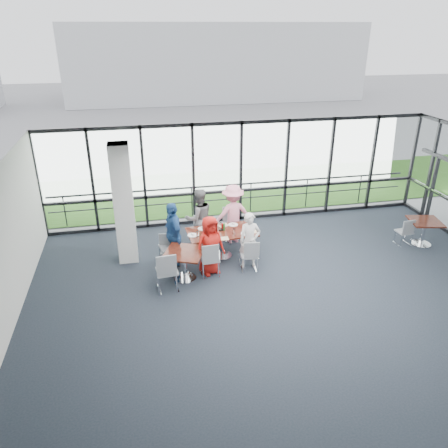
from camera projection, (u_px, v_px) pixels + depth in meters
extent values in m
cube|color=#1C242C|center=(292.00, 307.00, 9.90)|extent=(12.00, 10.00, 0.02)
cube|color=white|center=(303.00, 171.00, 8.56)|extent=(12.00, 10.00, 0.04)
cube|color=white|center=(241.00, 172.00, 13.68)|extent=(12.00, 0.10, 3.20)
cube|color=black|center=(432.00, 189.00, 13.91)|extent=(0.12, 1.60, 2.10)
cube|color=white|center=(124.00, 204.00, 11.22)|extent=(0.50, 0.50, 3.20)
cube|color=gray|center=(212.00, 173.00, 18.80)|extent=(80.00, 70.00, 0.02)
cube|color=#275115|center=(222.00, 188.00, 17.01)|extent=(80.00, 5.00, 0.01)
cube|color=silver|center=(211.00, 60.00, 37.86)|extent=(24.00, 10.00, 6.00)
cylinder|color=#2D2D33|center=(236.00, 198.00, 14.67)|extent=(12.00, 0.06, 0.06)
cube|color=#33110C|center=(222.00, 232.00, 11.75)|extent=(1.90, 1.12, 0.04)
cylinder|color=silver|center=(222.00, 244.00, 11.90)|extent=(0.12, 0.12, 0.71)
cylinder|color=silver|center=(222.00, 255.00, 12.04)|extent=(0.56, 0.56, 0.03)
cube|color=#33110C|center=(184.00, 253.00, 10.68)|extent=(1.21, 1.21, 0.04)
cylinder|color=silver|center=(185.00, 266.00, 10.83)|extent=(0.12, 0.12, 0.71)
cube|color=#33110C|center=(425.00, 221.00, 12.37)|extent=(0.99, 0.99, 0.04)
cylinder|color=silver|center=(423.00, 233.00, 12.53)|extent=(0.12, 0.12, 0.71)
imported|color=#B01611|center=(210.00, 245.00, 10.94)|extent=(0.87, 0.70, 1.55)
imported|color=silver|center=(250.00, 241.00, 11.21)|extent=(0.56, 0.41, 1.52)
imported|color=slate|center=(199.00, 218.00, 12.27)|extent=(0.93, 0.69, 1.72)
imported|color=pink|center=(233.00, 214.00, 12.50)|extent=(1.19, 0.71, 1.74)
imported|color=#234F8C|center=(173.00, 234.00, 11.32)|extent=(0.77, 1.12, 1.74)
cylinder|color=white|center=(206.00, 237.00, 11.38)|extent=(0.24, 0.24, 0.01)
cylinder|color=white|center=(246.00, 233.00, 11.60)|extent=(0.28, 0.28, 0.01)
cylinder|color=white|center=(203.00, 229.00, 11.87)|extent=(0.26, 0.26, 0.01)
cylinder|color=white|center=(233.00, 225.00, 12.11)|extent=(0.27, 0.27, 0.01)
cylinder|color=white|center=(193.00, 235.00, 11.50)|extent=(0.27, 0.27, 0.01)
cylinder|color=white|center=(216.00, 233.00, 11.50)|extent=(0.07, 0.07, 0.14)
cylinder|color=white|center=(234.00, 231.00, 11.56)|extent=(0.07, 0.07, 0.14)
cylinder|color=white|center=(220.00, 225.00, 11.94)|extent=(0.08, 0.08, 0.15)
cylinder|color=white|center=(198.00, 234.00, 11.42)|extent=(0.08, 0.08, 0.15)
cube|color=silver|center=(223.00, 239.00, 11.33)|extent=(0.31, 0.22, 0.00)
cube|color=silver|center=(251.00, 232.00, 11.72)|extent=(0.31, 0.25, 0.00)
cube|color=silver|center=(223.00, 225.00, 12.08)|extent=(0.34, 0.29, 0.00)
cube|color=black|center=(221.00, 230.00, 11.77)|extent=(0.10, 0.07, 0.04)
cylinder|color=#9A0A0A|center=(222.00, 227.00, 11.79)|extent=(0.06, 0.06, 0.18)
cylinder|color=#216728|center=(224.00, 227.00, 11.75)|extent=(0.05, 0.05, 0.20)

